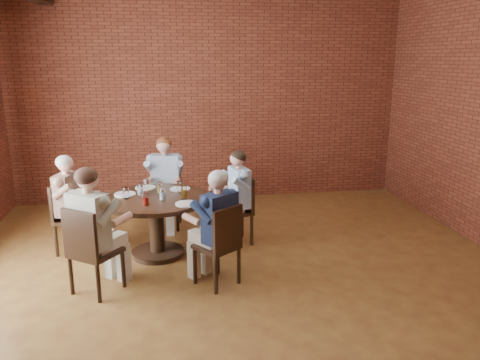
{
  "coord_description": "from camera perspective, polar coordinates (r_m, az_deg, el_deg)",
  "views": [
    {
      "loc": [
        -0.74,
        -4.39,
        2.37
      ],
      "look_at": [
        0.12,
        1.0,
        0.95
      ],
      "focal_mm": 35.0,
      "sensor_mm": 36.0,
      "label": 1
    }
  ],
  "objects": [
    {
      "name": "floor",
      "position": [
        5.04,
        0.47,
        -13.42
      ],
      "size": [
        7.0,
        7.0,
        0.0
      ],
      "primitive_type": "plane",
      "color": "olive",
      "rests_on": "ground"
    },
    {
      "name": "wall_back",
      "position": [
        7.95,
        -3.72,
        9.76
      ],
      "size": [
        7.0,
        0.0,
        7.0
      ],
      "primitive_type": "plane",
      "rotation": [
        1.57,
        0.0,
        0.0
      ],
      "color": "brown",
      "rests_on": "ground"
    },
    {
      "name": "dining_table",
      "position": [
        5.79,
        -10.18,
        -4.16
      ],
      "size": [
        1.28,
        1.28,
        0.75
      ],
      "color": "black",
      "rests_on": "floor"
    },
    {
      "name": "chair_a",
      "position": [
        6.12,
        0.09,
        -3.32
      ],
      "size": [
        0.46,
        0.46,
        0.88
      ],
      "rotation": [
        0.0,
        0.0,
        -1.34
      ],
      "color": "black",
      "rests_on": "floor"
    },
    {
      "name": "diner_a",
      "position": [
        6.05,
        -0.54,
        -2.2
      ],
      "size": [
        0.67,
        0.59,
        1.24
      ],
      "primitive_type": null,
      "rotation": [
        0.0,
        0.0,
        -1.34
      ],
      "color": "teal",
      "rests_on": "floor"
    },
    {
      "name": "chair_b",
      "position": [
        6.82,
        -8.99,
        -1.47
      ],
      "size": [
        0.46,
        0.46,
        0.92
      ],
      "rotation": [
        0.0,
        0.0,
        -0.12
      ],
      "color": "black",
      "rests_on": "floor"
    },
    {
      "name": "diner_b",
      "position": [
        6.7,
        -9.12,
        -0.43
      ],
      "size": [
        0.58,
        0.68,
        1.3
      ],
      "primitive_type": null,
      "rotation": [
        0.0,
        0.0,
        -0.12
      ],
      "color": "#94A4BD",
      "rests_on": "floor"
    },
    {
      "name": "chair_c",
      "position": [
        6.2,
        -20.35,
        -4.03
      ],
      "size": [
        0.46,
        0.46,
        0.88
      ],
      "rotation": [
        0.0,
        0.0,
        1.32
      ],
      "color": "black",
      "rests_on": "floor"
    },
    {
      "name": "diner_c",
      "position": [
        6.13,
        -19.85,
        -2.88
      ],
      "size": [
        0.68,
        0.6,
        1.24
      ],
      "primitive_type": null,
      "rotation": [
        0.0,
        0.0,
        1.32
      ],
      "color": "brown",
      "rests_on": "floor"
    },
    {
      "name": "chair_d",
      "position": [
        5.01,
        -17.91,
        -7.92
      ],
      "size": [
        0.6,
        0.6,
        0.94
      ],
      "rotation": [
        0.0,
        0.0,
        2.52
      ],
      "color": "black",
      "rests_on": "floor"
    },
    {
      "name": "diner_d",
      "position": [
        5.01,
        -17.36,
        -5.93
      ],
      "size": [
        0.81,
        0.84,
        1.34
      ],
      "primitive_type": null,
      "rotation": [
        0.0,
        0.0,
        2.52
      ],
      "color": "#BA9E92",
      "rests_on": "floor"
    },
    {
      "name": "chair_e",
      "position": [
        4.96,
        -2.29,
        -7.66
      ],
      "size": [
        0.55,
        0.55,
        0.9
      ],
      "rotation": [
        0.0,
        0.0,
        3.78
      ],
      "color": "black",
      "rests_on": "floor"
    },
    {
      "name": "diner_e",
      "position": [
        4.96,
        -2.91,
        -5.92
      ],
      "size": [
        0.75,
        0.77,
        1.27
      ],
      "primitive_type": null,
      "rotation": [
        0.0,
        0.0,
        3.78
      ],
      "color": "#15203D",
      "rests_on": "floor"
    },
    {
      "name": "plate_a",
      "position": [
        6.0,
        -7.32,
        -1.09
      ],
      "size": [
        0.26,
        0.26,
        0.01
      ],
      "primitive_type": "cylinder",
      "color": "white",
      "rests_on": "dining_table"
    },
    {
      "name": "plate_b",
      "position": [
        6.14,
        -11.47,
        -0.92
      ],
      "size": [
        0.26,
        0.26,
        0.01
      ],
      "primitive_type": "cylinder",
      "color": "white",
      "rests_on": "dining_table"
    },
    {
      "name": "plate_c",
      "position": [
        5.9,
        -13.88,
        -1.69
      ],
      "size": [
        0.26,
        0.26,
        0.01
      ],
      "primitive_type": "cylinder",
      "color": "white",
      "rests_on": "dining_table"
    },
    {
      "name": "plate_d",
      "position": [
        5.39,
        -6.53,
        -2.89
      ],
      "size": [
        0.26,
        0.26,
        0.01
      ],
      "primitive_type": "cylinder",
      "color": "white",
      "rests_on": "dining_table"
    },
    {
      "name": "glass_a",
      "position": [
        5.87,
        -7.38,
        -0.82
      ],
      "size": [
        0.07,
        0.07,
        0.14
      ],
      "primitive_type": "cylinder",
      "color": "white",
      "rests_on": "dining_table"
    },
    {
      "name": "glass_b",
      "position": [
        5.87,
        -9.75,
        -0.9
      ],
      "size": [
        0.07,
        0.07,
        0.14
      ],
      "primitive_type": "cylinder",
      "color": "white",
      "rests_on": "dining_table"
    },
    {
      "name": "glass_c",
      "position": [
        6.03,
        -11.35,
        -0.56
      ],
      "size": [
        0.07,
        0.07,
        0.14
      ],
      "primitive_type": "cylinder",
      "color": "white",
      "rests_on": "dining_table"
    },
    {
      "name": "glass_d",
      "position": [
        5.83,
        -12.07,
        -1.13
      ],
      "size": [
        0.07,
        0.07,
        0.14
      ],
      "primitive_type": "cylinder",
      "color": "white",
      "rests_on": "dining_table"
    },
    {
      "name": "glass_e",
      "position": [
        5.72,
        -13.73,
        -1.55
      ],
      "size": [
        0.07,
        0.07,
        0.14
      ],
      "primitive_type": "cylinder",
      "color": "white",
      "rests_on": "dining_table"
    },
    {
      "name": "glass_f",
      "position": [
        5.41,
        -11.44,
        -2.34
      ],
      "size": [
        0.07,
        0.07,
        0.14
      ],
      "primitive_type": "cylinder",
      "color": "white",
      "rests_on": "dining_table"
    },
    {
      "name": "glass_g",
      "position": [
        5.59,
        -9.43,
        -1.7
      ],
      "size": [
        0.07,
        0.07,
        0.14
      ],
      "primitive_type": "cylinder",
      "color": "white",
      "rests_on": "dining_table"
    },
    {
      "name": "glass_h",
      "position": [
        5.66,
        -6.85,
        -1.4
      ],
      "size": [
        0.07,
        0.07,
        0.14
      ],
      "primitive_type": "cylinder",
      "color": "white",
      "rests_on": "dining_table"
    },
    {
      "name": "smartphone",
      "position": [
        5.52,
        -6.88,
        -2.5
      ],
      "size": [
        0.09,
        0.14,
        0.01
      ],
      "primitive_type": "cube",
      "rotation": [
        0.0,
        0.0,
        -0.2
      ],
      "color": "black",
      "rests_on": "dining_table"
    }
  ]
}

